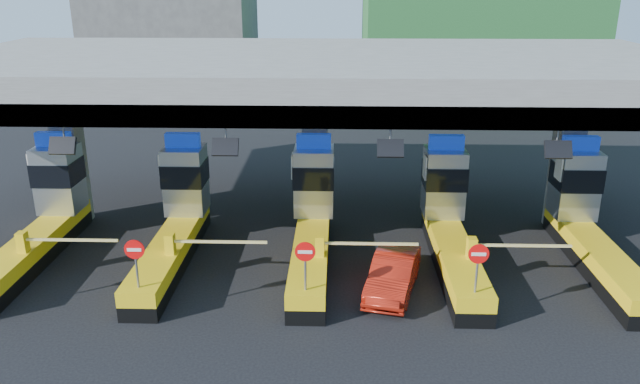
{
  "coord_description": "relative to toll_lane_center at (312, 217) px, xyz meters",
  "views": [
    {
      "loc": [
        0.93,
        -21.08,
        9.84
      ],
      "look_at": [
        0.29,
        0.0,
        2.47
      ],
      "focal_mm": 35.0,
      "sensor_mm": 36.0,
      "label": 1
    }
  ],
  "objects": [
    {
      "name": "ground",
      "position": [
        -0.0,
        -0.28,
        -1.4
      ],
      "size": [
        120.0,
        120.0,
        0.0
      ],
      "primitive_type": "plane",
      "color": "black",
      "rests_on": "ground"
    },
    {
      "name": "toll_canopy",
      "position": [
        -0.0,
        2.59,
        4.74
      ],
      "size": [
        28.0,
        12.09,
        7.0
      ],
      "color": "slate",
      "rests_on": "ground"
    },
    {
      "name": "toll_lane_far_left",
      "position": [
        -10.0,
        0.0,
        0.0
      ],
      "size": [
        4.43,
        8.0,
        4.16
      ],
      "color": "black",
      "rests_on": "ground"
    },
    {
      "name": "toll_lane_left",
      "position": [
        -5.0,
        0.0,
        0.0
      ],
      "size": [
        4.43,
        8.0,
        4.16
      ],
      "color": "black",
      "rests_on": "ground"
    },
    {
      "name": "toll_lane_center",
      "position": [
        0.0,
        0.0,
        0.0
      ],
      "size": [
        4.43,
        8.0,
        4.16
      ],
      "color": "black",
      "rests_on": "ground"
    },
    {
      "name": "toll_lane_right",
      "position": [
        5.0,
        0.0,
        0.0
      ],
      "size": [
        4.43,
        8.0,
        4.16
      ],
      "color": "black",
      "rests_on": "ground"
    },
    {
      "name": "toll_lane_far_right",
      "position": [
        10.0,
        0.0,
        0.0
      ],
      "size": [
        4.43,
        8.0,
        4.16
      ],
      "color": "black",
      "rests_on": "ground"
    },
    {
      "name": "red_car",
      "position": [
        2.75,
        -3.03,
        -0.77
      ],
      "size": [
        2.22,
        4.0,
        1.25
      ],
      "primitive_type": "imported",
      "rotation": [
        0.0,
        0.0,
        -0.25
      ],
      "color": "#A2190C",
      "rests_on": "ground"
    }
  ]
}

